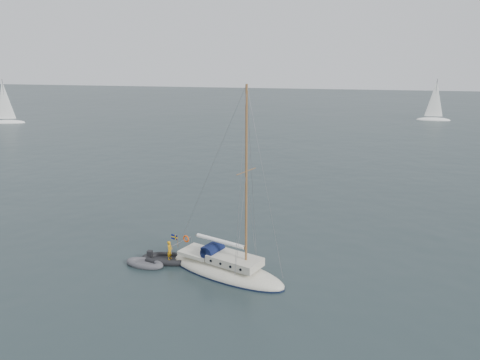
# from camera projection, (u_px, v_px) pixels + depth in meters

# --- Properties ---
(ground) EXTENTS (300.00, 300.00, 0.00)m
(ground) POSITION_uv_depth(u_px,v_px,m) (279.00, 259.00, 30.42)
(ground) COLOR black
(ground) RESTS_ON ground
(sailboat) EXTENTS (8.37, 2.51, 11.92)m
(sailboat) POSITION_uv_depth(u_px,v_px,m) (226.00, 260.00, 28.18)
(sailboat) COLOR silver
(sailboat) RESTS_ON ground
(dinghy) EXTENTS (2.59, 1.17, 0.37)m
(dinghy) POSITION_uv_depth(u_px,v_px,m) (145.00, 263.00, 29.42)
(dinghy) COLOR #504F54
(dinghy) RESTS_ON ground
(rib) EXTENTS (3.46, 1.57, 1.44)m
(rib) POSITION_uv_depth(u_px,v_px,m) (167.00, 258.00, 30.02)
(rib) COLOR black
(rib) RESTS_ON ground
(distant_yacht_a) EXTENTS (6.60, 3.52, 8.74)m
(distant_yacht_a) POSITION_uv_depth(u_px,v_px,m) (5.00, 103.00, 88.21)
(distant_yacht_a) COLOR white
(distant_yacht_a) RESTS_ON ground
(distant_yacht_c) EXTENTS (6.50, 3.46, 8.61)m
(distant_yacht_c) POSITION_uv_depth(u_px,v_px,m) (435.00, 102.00, 91.73)
(distant_yacht_c) COLOR white
(distant_yacht_c) RESTS_ON ground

